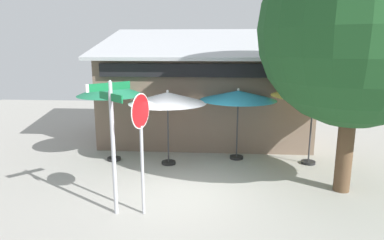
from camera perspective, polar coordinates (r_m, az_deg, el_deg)
name	(u,v)px	position (r m, az deg, el deg)	size (l,w,h in m)	color
ground_plane	(185,192)	(9.07, -1.21, -11.89)	(28.00, 28.00, 0.10)	#9E9B93
cafe_building	(205,95)	(13.70, 2.25, 4.13)	(8.08, 4.99, 4.38)	#705B4C
street_sign_post	(112,134)	(7.45, -13.18, -2.30)	(0.73, 0.74, 2.95)	#A8AAB2
stop_sign	(141,132)	(7.30, -8.50, -1.95)	(0.22, 0.73, 2.71)	#A8AAB2
patio_umbrella_forest_green_left	(110,90)	(11.01, -13.48, 4.98)	(2.09, 2.09, 2.62)	black
patio_umbrella_ivory_center	(168,98)	(10.40, -4.10, 3.64)	(2.39, 2.39, 2.36)	black
patio_umbrella_teal_right	(238,96)	(10.98, 7.73, 4.03)	(2.45, 2.45, 2.34)	black
patio_umbrella_mustard_far_right	(314,90)	(11.00, 19.69, 4.69)	(2.56, 2.56, 2.61)	black
shade_tree	(368,33)	(9.09, 27.40, 12.75)	(4.99, 4.64, 6.36)	brown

